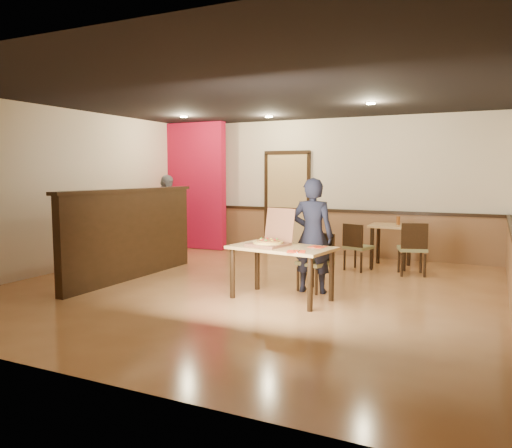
{
  "coord_description": "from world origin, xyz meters",
  "views": [
    {
      "loc": [
        3.23,
        -6.46,
        1.7
      ],
      "look_at": [
        0.12,
        0.0,
        0.96
      ],
      "focal_mm": 35.0,
      "sensor_mm": 36.0,
      "label": 1
    }
  ],
  "objects_px": {
    "passerby": "(167,214)",
    "condiment": "(398,220)",
    "main_table": "(281,254)",
    "diner": "(313,235)",
    "pizza_box": "(270,241)",
    "side_chair_left": "(357,245)",
    "diner_chair": "(317,259)",
    "side_table": "(391,234)",
    "side_chair_right": "(413,247)"
  },
  "relations": [
    {
      "from": "passerby",
      "to": "condiment",
      "type": "bearing_deg",
      "value": -82.4
    },
    {
      "from": "main_table",
      "to": "diner",
      "type": "height_order",
      "value": "diner"
    },
    {
      "from": "pizza_box",
      "to": "side_chair_left",
      "type": "bearing_deg",
      "value": 87.74
    },
    {
      "from": "diner_chair",
      "to": "diner",
      "type": "xyz_separation_m",
      "value": [
        -0.03,
        -0.14,
        0.36
      ]
    },
    {
      "from": "side_chair_left",
      "to": "side_table",
      "type": "distance_m",
      "value": 0.78
    },
    {
      "from": "side_chair_left",
      "to": "side_table",
      "type": "bearing_deg",
      "value": -109.38
    },
    {
      "from": "side_chair_left",
      "to": "passerby",
      "type": "bearing_deg",
      "value": 16.12
    },
    {
      "from": "diner",
      "to": "passerby",
      "type": "distance_m",
      "value": 4.39
    },
    {
      "from": "passerby",
      "to": "pizza_box",
      "type": "height_order",
      "value": "passerby"
    },
    {
      "from": "side_chair_right",
      "to": "main_table",
      "type": "bearing_deg",
      "value": 43.19
    },
    {
      "from": "diner_chair",
      "to": "side_chair_right",
      "type": "bearing_deg",
      "value": 77.07
    },
    {
      "from": "diner_chair",
      "to": "side_table",
      "type": "relative_size",
      "value": 1.07
    },
    {
      "from": "side_chair_left",
      "to": "diner_chair",
      "type": "bearing_deg",
      "value": 103.43
    },
    {
      "from": "main_table",
      "to": "pizza_box",
      "type": "height_order",
      "value": "pizza_box"
    },
    {
      "from": "side_chair_left",
      "to": "pizza_box",
      "type": "distance_m",
      "value": 2.45
    },
    {
      "from": "side_chair_left",
      "to": "passerby",
      "type": "relative_size",
      "value": 0.5
    },
    {
      "from": "diner",
      "to": "side_chair_right",
      "type": "bearing_deg",
      "value": -128.79
    },
    {
      "from": "diner",
      "to": "condiment",
      "type": "xyz_separation_m",
      "value": [
        0.76,
        2.45,
        0.03
      ]
    },
    {
      "from": "side_chair_left",
      "to": "diner",
      "type": "relative_size",
      "value": 0.51
    },
    {
      "from": "side_chair_left",
      "to": "pizza_box",
      "type": "height_order",
      "value": "pizza_box"
    },
    {
      "from": "diner_chair",
      "to": "diner",
      "type": "bearing_deg",
      "value": -83.29
    },
    {
      "from": "diner",
      "to": "pizza_box",
      "type": "xyz_separation_m",
      "value": [
        -0.41,
        -0.55,
        -0.03
      ]
    },
    {
      "from": "pizza_box",
      "to": "diner",
      "type": "bearing_deg",
      "value": 64.84
    },
    {
      "from": "side_chair_left",
      "to": "side_table",
      "type": "height_order",
      "value": "side_chair_left"
    },
    {
      "from": "side_chair_left",
      "to": "passerby",
      "type": "distance_m",
      "value": 4.12
    },
    {
      "from": "pizza_box",
      "to": "condiment",
      "type": "bearing_deg",
      "value": 80.36
    },
    {
      "from": "side_chair_right",
      "to": "side_table",
      "type": "distance_m",
      "value": 0.78
    },
    {
      "from": "main_table",
      "to": "pizza_box",
      "type": "bearing_deg",
      "value": 179.91
    },
    {
      "from": "passerby",
      "to": "diner_chair",
      "type": "bearing_deg",
      "value": -113.1
    },
    {
      "from": "side_chair_right",
      "to": "condiment",
      "type": "height_order",
      "value": "condiment"
    },
    {
      "from": "main_table",
      "to": "diner_chair",
      "type": "relative_size",
      "value": 1.74
    },
    {
      "from": "condiment",
      "to": "diner_chair",
      "type": "bearing_deg",
      "value": -107.42
    },
    {
      "from": "side_chair_right",
      "to": "diner",
      "type": "height_order",
      "value": "diner"
    },
    {
      "from": "pizza_box",
      "to": "side_table",
      "type": "bearing_deg",
      "value": 82.1
    },
    {
      "from": "pizza_box",
      "to": "diner_chair",
      "type": "bearing_deg",
      "value": 68.8
    },
    {
      "from": "main_table",
      "to": "side_chair_right",
      "type": "height_order",
      "value": "side_chair_right"
    },
    {
      "from": "side_chair_left",
      "to": "side_chair_right",
      "type": "xyz_separation_m",
      "value": [
        0.94,
        -0.0,
        0.03
      ]
    },
    {
      "from": "pizza_box",
      "to": "passerby",
      "type": "bearing_deg",
      "value": 156.1
    },
    {
      "from": "side_chair_left",
      "to": "condiment",
      "type": "distance_m",
      "value": 0.95
    },
    {
      "from": "passerby",
      "to": "condiment",
      "type": "xyz_separation_m",
      "value": [
        4.68,
        0.48,
        0.02
      ]
    },
    {
      "from": "side_chair_right",
      "to": "diner_chair",
      "type": "bearing_deg",
      "value": 39.79
    },
    {
      "from": "side_table",
      "to": "condiment",
      "type": "xyz_separation_m",
      "value": [
        0.11,
        0.03,
        0.26
      ]
    },
    {
      "from": "side_chair_right",
      "to": "passerby",
      "type": "relative_size",
      "value": 0.53
    },
    {
      "from": "side_chair_right",
      "to": "diner",
      "type": "relative_size",
      "value": 0.54
    },
    {
      "from": "diner",
      "to": "passerby",
      "type": "height_order",
      "value": "passerby"
    },
    {
      "from": "diner",
      "to": "condiment",
      "type": "distance_m",
      "value": 2.56
    },
    {
      "from": "diner",
      "to": "passerby",
      "type": "bearing_deg",
      "value": -33.72
    },
    {
      "from": "side_chair_right",
      "to": "side_table",
      "type": "xyz_separation_m",
      "value": [
        -0.47,
        0.61,
        0.11
      ]
    },
    {
      "from": "main_table",
      "to": "side_chair_right",
      "type": "distance_m",
      "value": 2.73
    },
    {
      "from": "pizza_box",
      "to": "side_chair_right",
      "type": "bearing_deg",
      "value": 68.73
    }
  ]
}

